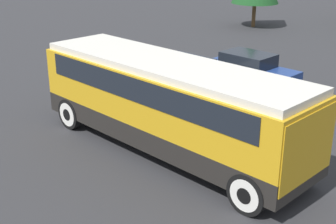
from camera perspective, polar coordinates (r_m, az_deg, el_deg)
ground_plane at (r=15.26m, az=0.00°, el=-4.70°), size 120.00×120.00×0.00m
tour_bus at (r=14.50m, az=0.27°, el=1.61°), size 9.74×2.66×2.98m
parked_car_near at (r=21.36m, az=2.43°, el=4.87°), size 4.61×1.78×1.35m
parked_car_mid at (r=22.11m, az=9.94°, el=5.19°), size 4.43×1.81×1.44m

